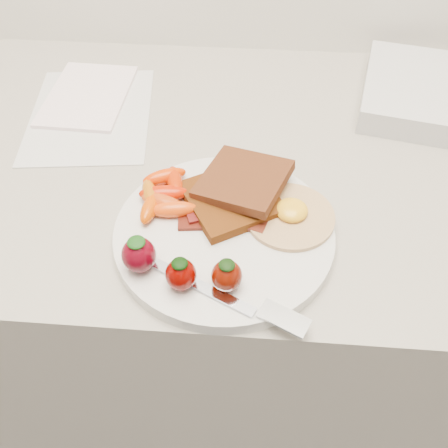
{
  "coord_description": "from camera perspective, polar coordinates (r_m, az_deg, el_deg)",
  "views": [
    {
      "loc": [
        0.05,
        1.14,
        1.38
      ],
      "look_at": [
        0.02,
        1.53,
        0.93
      ],
      "focal_mm": 40.0,
      "sensor_mm": 36.0,
      "label": 1
    }
  ],
  "objects": [
    {
      "name": "fried_egg",
      "position": [
        0.62,
        7.57,
        1.11
      ],
      "size": [
        0.12,
        0.12,
        0.02
      ],
      "color": "beige",
      "rests_on": "plate"
    },
    {
      "name": "notepad",
      "position": [
        0.88,
        -15.29,
        13.99
      ],
      "size": [
        0.13,
        0.19,
        0.01
      ],
      "primitive_type": "cube",
      "rotation": [
        0.0,
        0.0,
        -0.04
      ],
      "color": "white",
      "rests_on": "paper_sheet"
    },
    {
      "name": "paper_sheet",
      "position": [
        0.84,
        -15.0,
        12.02
      ],
      "size": [
        0.21,
        0.27,
        0.0
      ],
      "primitive_type": "cube",
      "rotation": [
        0.0,
        0.0,
        0.12
      ],
      "color": "silver",
      "rests_on": "counter"
    },
    {
      "name": "fork",
      "position": [
        0.54,
        1.69,
        -8.76
      ],
      "size": [
        0.18,
        0.09,
        0.0
      ],
      "color": "silver",
      "rests_on": "plate"
    },
    {
      "name": "toast_upper",
      "position": [
        0.64,
        2.22,
        5.03
      ],
      "size": [
        0.13,
        0.13,
        0.02
      ],
      "primitive_type": "cube",
      "rotation": [
        0.0,
        -0.1,
        -0.37
      ],
      "color": "black",
      "rests_on": "toast_lower"
    },
    {
      "name": "toast_lower",
      "position": [
        0.63,
        0.84,
        2.87
      ],
      "size": [
        0.15,
        0.15,
        0.01
      ],
      "primitive_type": "cube",
      "rotation": [
        0.0,
        0.0,
        0.53
      ],
      "color": "#401606",
      "rests_on": "plate"
    },
    {
      "name": "plate",
      "position": [
        0.62,
        0.0,
        -1.18
      ],
      "size": [
        0.27,
        0.27,
        0.02
      ],
      "primitive_type": "cylinder",
      "color": "silver",
      "rests_on": "counter"
    },
    {
      "name": "strawberries",
      "position": [
        0.55,
        -5.51,
        -4.81
      ],
      "size": [
        0.14,
        0.06,
        0.05
      ],
      "color": "#4F020E",
      "rests_on": "plate"
    },
    {
      "name": "counter",
      "position": [
        1.09,
        -0.46,
        -10.24
      ],
      "size": [
        2.0,
        0.6,
        0.9
      ],
      "primitive_type": "cube",
      "color": "gray",
      "rests_on": "ground"
    },
    {
      "name": "bacon_strips",
      "position": [
        0.62,
        -0.08,
        0.93
      ],
      "size": [
        0.11,
        0.06,
        0.01
      ],
      "color": "black",
      "rests_on": "plate"
    },
    {
      "name": "baby_carrots",
      "position": [
        0.64,
        -6.92,
        3.3
      ],
      "size": [
        0.08,
        0.11,
        0.02
      ],
      "color": "#C11C00",
      "rests_on": "plate"
    }
  ]
}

